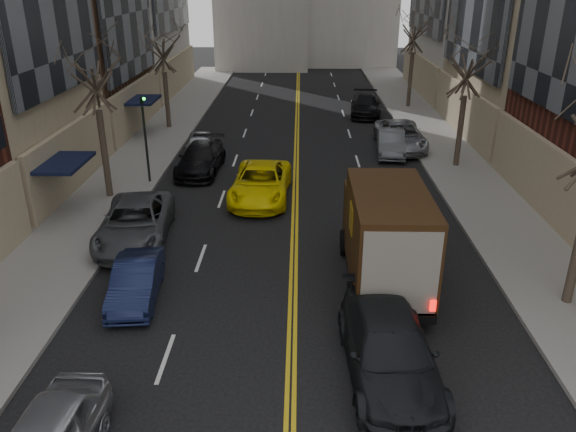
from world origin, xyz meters
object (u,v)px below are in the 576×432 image
(observer_sedan, at_px, (389,350))
(pedestrian, at_px, (353,256))
(ups_truck, at_px, (385,236))
(taxi, at_px, (261,183))

(observer_sedan, relative_size, pedestrian, 3.65)
(observer_sedan, height_order, pedestrian, observer_sedan)
(ups_truck, height_order, observer_sedan, ups_truck)
(ups_truck, relative_size, observer_sedan, 1.13)
(ups_truck, bearing_deg, taxi, 121.41)
(taxi, bearing_deg, ups_truck, -56.08)
(observer_sedan, distance_m, pedestrian, 5.40)
(ups_truck, bearing_deg, pedestrian, 156.76)
(ups_truck, xyz_separation_m, observer_sedan, (-0.52, -4.95, -0.96))
(observer_sedan, bearing_deg, taxi, 105.24)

